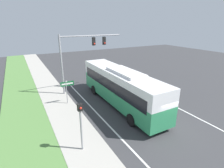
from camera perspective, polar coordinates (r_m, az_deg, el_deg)
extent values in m
plane|color=#38383A|center=(14.54, 16.32, -13.37)|extent=(80.00, 80.00, 0.00)
cube|color=#ADA89E|center=(11.66, -7.76, -21.61)|extent=(2.80, 80.00, 0.12)
cube|color=silver|center=(12.60, 3.91, -18.19)|extent=(0.14, 30.00, 0.01)
cube|color=silver|center=(17.02, 25.12, -9.41)|extent=(0.14, 30.00, 0.01)
cube|color=#2D8956|center=(17.01, 2.58, -2.80)|extent=(2.44, 11.88, 1.64)
cube|color=white|center=(16.50, 2.66, 2.01)|extent=(2.44, 11.88, 1.35)
cube|color=black|center=(16.65, 2.63, 0.49)|extent=(2.48, 10.93, 1.02)
cube|color=white|center=(15.56, 4.41, 3.93)|extent=(1.71, 4.16, 0.24)
cylinder|color=black|center=(19.86, -5.87, -1.90)|extent=(0.28, 0.99, 0.99)
cylinder|color=black|center=(20.80, 0.05, -0.79)|extent=(0.28, 0.99, 0.99)
cylinder|color=black|center=(14.02, 6.31, -11.55)|extent=(0.28, 0.99, 0.99)
cylinder|color=black|center=(15.33, 13.60, -9.13)|extent=(0.28, 0.99, 0.99)
cylinder|color=#939399|center=(19.51, -16.07, 5.63)|extent=(0.20, 0.20, 6.57)
cylinder|color=#939399|center=(20.11, -6.70, 15.41)|extent=(7.10, 0.14, 0.14)
cube|color=black|center=(20.25, -6.00, 13.70)|extent=(0.32, 0.28, 0.90)
sphere|color=red|center=(20.11, -5.76, 12.96)|extent=(0.18, 0.18, 0.18)
cube|color=black|center=(20.79, -2.60, 13.93)|extent=(0.32, 0.28, 0.90)
sphere|color=red|center=(20.66, -2.36, 13.21)|extent=(0.18, 0.18, 0.18)
cylinder|color=#939399|center=(11.05, -10.02, -14.05)|extent=(0.12, 0.12, 3.29)
cube|color=black|center=(10.34, -10.48, -7.45)|extent=(0.28, 0.24, 0.44)
sphere|color=red|center=(10.21, -10.20, -7.80)|extent=(0.14, 0.14, 0.14)
cylinder|color=#939399|center=(17.58, -14.55, -2.85)|extent=(0.08, 0.08, 2.42)
cube|color=#145B2D|center=(17.29, -14.40, 0.08)|extent=(1.29, 0.03, 0.45)
cube|color=white|center=(17.27, -14.38, 0.07)|extent=(1.09, 0.01, 0.16)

